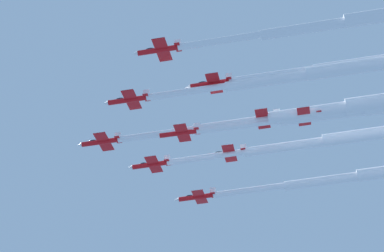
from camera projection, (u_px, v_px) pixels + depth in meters
The scene contains 3 objects.
jet_lead at pixel (316, 112), 178.90m from camera, with size 30.38×75.45×4.48m.
jet_port_inner at pixel (357, 67), 170.25m from camera, with size 30.60×75.86×4.56m.
jet_starboard_inner at pixel (373, 133), 186.37m from camera, with size 31.67×80.26×4.49m.
Camera 1 is at (103.15, 59.98, 22.88)m, focal length 77.92 mm.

